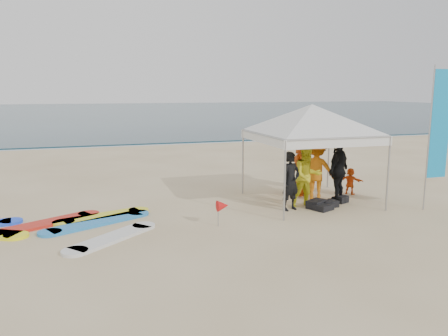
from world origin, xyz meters
The scene contains 14 objects.
ground centered at (0.00, 0.00, 0.00)m, with size 120.00×120.00×0.00m, color beige.
ocean centered at (0.00, 60.00, 0.04)m, with size 160.00×84.00×0.08m, color #0C2633.
shoreline_foam centered at (0.00, 18.20, 0.00)m, with size 160.00×1.20×0.01m, color silver.
person_black_a centered at (1.29, 2.24, 0.80)m, with size 0.59×0.38×1.61m, color black.
person_yellow centered at (1.85, 2.37, 0.89)m, with size 0.86×0.67×1.78m, color yellow.
person_orange_a centered at (2.49, 2.99, 0.91)m, with size 1.18×0.68×1.82m, color orange.
person_black_b centered at (2.96, 2.57, 0.95)m, with size 1.11×0.46×1.90m, color black.
person_orange_b centered at (2.42, 3.69, 0.90)m, with size 0.88×0.57×1.80m, color #C34611.
person_seated centered at (3.90, 3.34, 0.42)m, with size 0.78×0.25×0.84m, color #E95614.
canopy_tent centered at (2.22, 2.90, 2.83)m, with size 4.30×4.30×3.25m.
feather_flag centered at (5.08, 1.15, 2.29)m, with size 0.65×0.04×3.89m.
marker_pennant centered at (-0.89, 1.43, 0.49)m, with size 0.28×0.28×0.64m.
gear_pile centered at (2.34, 2.18, 0.10)m, with size 1.54×1.02×0.22m.
surfboard_spread centered at (-5.18, 2.44, 0.04)m, with size 5.49×3.19×0.07m.
Camera 1 is at (-3.92, -8.26, 3.23)m, focal length 35.00 mm.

